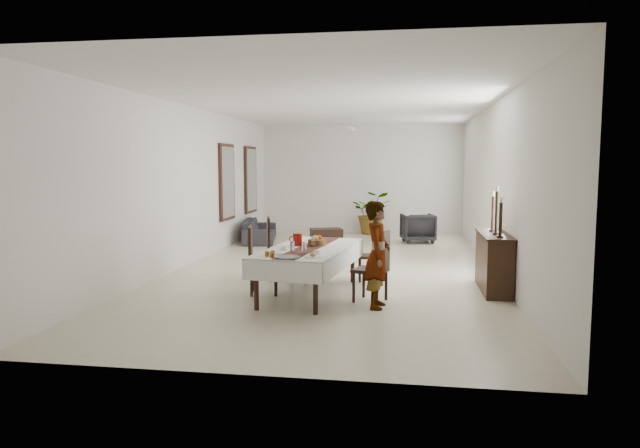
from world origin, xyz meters
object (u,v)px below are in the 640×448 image
at_px(dining_table_top, 310,250).
at_px(red_pitcher, 298,239).
at_px(sideboard_body, 494,263).
at_px(sofa, 260,230).
at_px(woman, 378,255).

height_order(dining_table_top, red_pitcher, red_pitcher).
bearing_deg(red_pitcher, dining_table_top, -38.36).
distance_m(sideboard_body, sofa, 7.35).
bearing_deg(woman, sideboard_body, -49.13).
distance_m(dining_table_top, woman, 1.27).
height_order(dining_table_top, sofa, dining_table_top).
bearing_deg(woman, red_pitcher, 60.84).
height_order(dining_table_top, sideboard_body, sideboard_body).
xyz_separation_m(red_pitcher, sofa, (-2.14, 5.72, -0.55)).
distance_m(dining_table_top, sofa, 6.37).
bearing_deg(woman, dining_table_top, 62.23).
distance_m(woman, sideboard_body, 2.29).
relative_size(woman, sideboard_body, 1.01).
bearing_deg(sideboard_body, woman, -142.16).
relative_size(red_pitcher, woman, 0.13).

